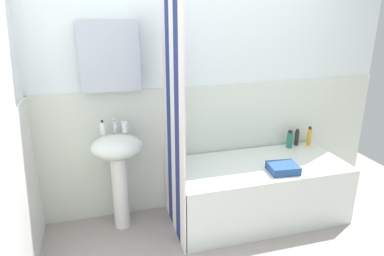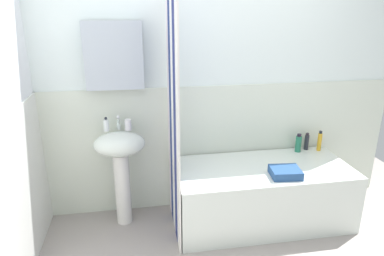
% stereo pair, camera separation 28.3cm
% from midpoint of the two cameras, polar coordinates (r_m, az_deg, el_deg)
% --- Properties ---
extents(wall_back_tiled, '(3.60, 0.18, 2.40)m').
position_cam_midpoint_polar(wall_back_tiled, '(3.24, 4.85, 5.87)').
color(wall_back_tiled, white).
rests_on(wall_back_tiled, ground_plane).
extents(sink, '(0.44, 0.34, 0.87)m').
position_cam_midpoint_polar(sink, '(3.08, -9.05, -4.93)').
color(sink, silver).
rests_on(sink, ground_plane).
extents(faucet, '(0.03, 0.12, 0.12)m').
position_cam_midpoint_polar(faucet, '(3.05, -9.36, 0.75)').
color(faucet, silver).
rests_on(faucet, sink).
extents(soap_dispenser, '(0.05, 0.05, 0.12)m').
position_cam_midpoint_polar(soap_dispenser, '(3.04, -11.27, 0.47)').
color(soap_dispenser, white).
rests_on(soap_dispenser, sink).
extents(toothbrush_cup, '(0.06, 0.06, 0.09)m').
position_cam_midpoint_polar(toothbrush_cup, '(3.03, -7.80, 0.47)').
color(toothbrush_cup, silver).
rests_on(toothbrush_cup, sink).
extents(bathtub, '(1.56, 0.73, 0.54)m').
position_cam_midpoint_polar(bathtub, '(3.33, 13.66, -10.42)').
color(bathtub, silver).
rests_on(bathtub, ground_plane).
extents(shower_curtain, '(0.01, 0.73, 2.00)m').
position_cam_midpoint_polar(shower_curtain, '(2.81, -0.21, 0.94)').
color(shower_curtain, white).
rests_on(shower_curtain, ground_plane).
extents(shampoo_bottle, '(0.04, 0.04, 0.20)m').
position_cam_midpoint_polar(shampoo_bottle, '(3.70, 22.21, -2.07)').
color(shampoo_bottle, gold).
rests_on(shampoo_bottle, bathtub).
extents(lotion_bottle, '(0.04, 0.04, 0.17)m').
position_cam_midpoint_polar(lotion_bottle, '(3.68, 20.34, -2.17)').
color(lotion_bottle, '#272A32').
rests_on(lotion_bottle, bathtub).
extents(body_wash_bottle, '(0.06, 0.06, 0.18)m').
position_cam_midpoint_polar(body_wash_bottle, '(3.60, 19.17, -2.43)').
color(body_wash_bottle, '#257858').
rests_on(body_wash_bottle, bathtub).
extents(towel_folded, '(0.26, 0.23, 0.07)m').
position_cam_midpoint_polar(towel_folded, '(3.08, 17.60, -6.99)').
color(towel_folded, '#284C80').
rests_on(towel_folded, bathtub).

